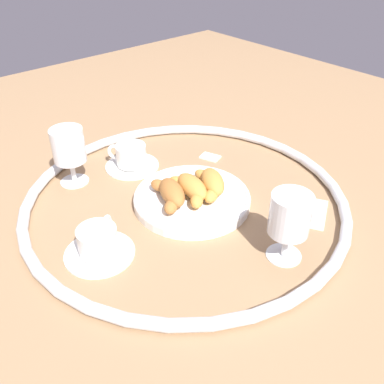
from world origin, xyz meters
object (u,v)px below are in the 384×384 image
(croissant_small, at_px, (191,188))
(folded_napkin, at_px, (300,210))
(coffee_cup_far, at_px, (98,243))
(sugar_packet, at_px, (210,156))
(coffee_cup_near, at_px, (132,157))
(croissant_extra, at_px, (169,192))
(croissant_large, at_px, (211,183))
(pastry_plate, at_px, (192,198))
(juice_glass_left, at_px, (69,148))
(juice_glass_right, at_px, (290,217))

(croissant_small, height_order, folded_napkin, croissant_small)
(coffee_cup_far, bearing_deg, sugar_packet, -72.59)
(coffee_cup_near, bearing_deg, croissant_extra, 168.14)
(croissant_large, bearing_deg, pastry_plate, 72.07)
(pastry_plate, xyz_separation_m, sugar_packet, (0.12, -0.17, -0.01))
(coffee_cup_near, distance_m, juice_glass_left, 0.17)
(juice_glass_left, height_order, sugar_packet, juice_glass_left)
(coffee_cup_far, bearing_deg, juice_glass_left, -18.66)
(juice_glass_right, height_order, folded_napkin, juice_glass_right)
(coffee_cup_near, xyz_separation_m, coffee_cup_far, (-0.23, 0.24, 0.00))
(sugar_packet, bearing_deg, coffee_cup_far, 87.44)
(croissant_extra, height_order, juice_glass_left, juice_glass_left)
(coffee_cup_near, relative_size, coffee_cup_far, 1.00)
(croissant_large, height_order, coffee_cup_far, croissant_large)
(croissant_large, bearing_deg, coffee_cup_near, 12.37)
(coffee_cup_near, xyz_separation_m, juice_glass_left, (0.03, 0.15, 0.07))
(folded_napkin, bearing_deg, croissant_extra, 46.70)
(croissant_large, xyz_separation_m, juice_glass_left, (0.27, 0.20, 0.05))
(coffee_cup_far, height_order, juice_glass_left, juice_glass_left)
(juice_glass_left, xyz_separation_m, juice_glass_right, (-0.50, -0.17, 0.00))
(croissant_small, distance_m, croissant_extra, 0.05)
(croissant_extra, height_order, coffee_cup_far, croissant_extra)
(coffee_cup_near, relative_size, folded_napkin, 1.24)
(croissant_small, distance_m, juice_glass_left, 0.30)
(croissant_large, relative_size, croissant_small, 0.91)
(pastry_plate, xyz_separation_m, juice_glass_right, (-0.25, -0.02, 0.08))
(croissant_large, xyz_separation_m, coffee_cup_near, (0.24, 0.05, -0.02))
(croissant_small, bearing_deg, coffee_cup_far, 92.17)
(folded_napkin, bearing_deg, juice_glass_left, 35.89)
(croissant_large, bearing_deg, juice_glass_right, 173.50)
(croissant_extra, bearing_deg, sugar_packet, -64.72)
(coffee_cup_near, distance_m, coffee_cup_far, 0.33)
(croissant_small, height_order, sugar_packet, croissant_small)
(croissant_extra, bearing_deg, pastry_plate, -108.82)
(croissant_large, distance_m, sugar_packet, 0.19)
(sugar_packet, bearing_deg, croissant_extra, 95.31)
(juice_glass_right, xyz_separation_m, folded_napkin, (0.07, -0.14, -0.09))
(croissant_extra, height_order, sugar_packet, croissant_extra)
(croissant_extra, bearing_deg, croissant_large, -108.40)
(pastry_plate, xyz_separation_m, croissant_large, (-0.01, -0.04, 0.03))
(pastry_plate, distance_m, juice_glass_right, 0.26)
(juice_glass_right, bearing_deg, folded_napkin, -64.82)
(pastry_plate, relative_size, juice_glass_left, 1.87)
(croissant_small, bearing_deg, juice_glass_left, 30.97)
(pastry_plate, height_order, croissant_extra, croissant_extra)
(croissant_large, bearing_deg, sugar_packet, -42.96)
(croissant_small, distance_m, sugar_packet, 0.22)
(croissant_small, height_order, croissant_extra, same)
(juice_glass_right, relative_size, sugar_packet, 2.80)
(pastry_plate, distance_m, sugar_packet, 0.21)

